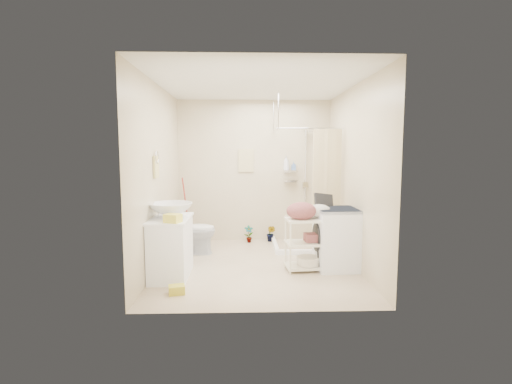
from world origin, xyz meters
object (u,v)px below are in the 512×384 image
at_px(washing_machine, 337,238).
at_px(laundry_rack, 309,239).
at_px(toilet, 192,230).
at_px(vanity, 171,247).

xyz_separation_m(washing_machine, laundry_rack, (-0.42, -0.06, 0.01)).
relative_size(toilet, laundry_rack, 0.88).
height_order(toilet, washing_machine, washing_machine).
relative_size(vanity, laundry_rack, 1.02).
height_order(vanity, washing_machine, washing_machine).
bearing_deg(laundry_rack, vanity, -178.88).
relative_size(vanity, toilet, 1.16).
distance_m(toilet, laundry_rack, 1.97).
distance_m(toilet, washing_machine, 2.33).
bearing_deg(vanity, laundry_rack, 5.85).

